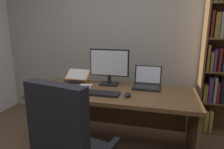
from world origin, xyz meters
name	(u,v)px	position (x,y,z in m)	size (l,w,h in m)	color
wall_back	(131,32)	(0.00, 1.99, 1.33)	(4.83, 0.12, 2.65)	#B2ADA3
desk	(115,104)	(-0.03, 1.10, 0.52)	(1.81, 0.74, 0.71)	brown
monitor	(109,67)	(-0.14, 1.26, 0.93)	(0.49, 0.16, 0.44)	black
laptop	(147,83)	(0.32, 1.27, 0.76)	(0.32, 0.29, 0.24)	black
keyboard	(100,93)	(-0.14, 0.88, 0.72)	(0.42, 0.15, 0.02)	black
computer_mouse	(128,95)	(0.16, 0.88, 0.73)	(0.06, 0.10, 0.04)	black
reading_stand_with_book	(77,76)	(-0.59, 1.31, 0.78)	(0.31, 0.24, 0.14)	black
open_binder	(62,92)	(-0.56, 0.83, 0.72)	(0.52, 0.40, 0.02)	#2D84C6
notepad	(85,87)	(-0.40, 1.08, 0.72)	(0.15, 0.21, 0.01)	white
pen	(86,86)	(-0.38, 1.08, 0.72)	(0.01, 0.01, 0.14)	navy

